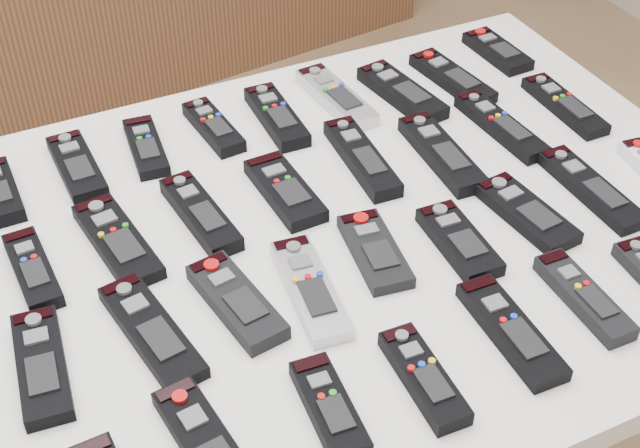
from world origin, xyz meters
name	(u,v)px	position (x,y,z in m)	size (l,w,h in m)	color
table	(320,265)	(-0.01, -0.08, 0.72)	(1.25, 0.88, 0.78)	white
remote_2	(77,166)	(-0.28, 0.22, 0.79)	(0.05, 0.17, 0.02)	black
remote_3	(146,147)	(-0.17, 0.22, 0.79)	(0.05, 0.15, 0.02)	black
remote_4	(213,127)	(-0.06, 0.23, 0.79)	(0.04, 0.15, 0.02)	black
remote_5	(277,117)	(0.05, 0.21, 0.79)	(0.05, 0.17, 0.02)	black
remote_6	(336,97)	(0.16, 0.22, 0.79)	(0.05, 0.19, 0.02)	#B7B7BC
remote_7	(402,93)	(0.27, 0.18, 0.79)	(0.06, 0.19, 0.02)	black
remote_8	(452,78)	(0.37, 0.19, 0.79)	(0.05, 0.18, 0.02)	black
remote_9	(497,51)	(0.50, 0.23, 0.79)	(0.06, 0.15, 0.02)	black
remote_11	(33,270)	(-0.39, 0.01, 0.79)	(0.05, 0.15, 0.02)	black
remote_12	(117,241)	(-0.28, 0.02, 0.79)	(0.06, 0.19, 0.02)	black
remote_13	(201,214)	(-0.15, 0.03, 0.79)	(0.05, 0.18, 0.02)	black
remote_14	(285,190)	(-0.02, 0.02, 0.79)	(0.06, 0.16, 0.02)	black
remote_15	(362,158)	(0.12, 0.05, 0.79)	(0.05, 0.20, 0.02)	black
remote_16	(442,153)	(0.24, 0.00, 0.79)	(0.05, 0.20, 0.02)	black
remote_17	(501,126)	(0.36, 0.03, 0.79)	(0.05, 0.20, 0.02)	black
remote_18	(564,105)	(0.49, 0.03, 0.79)	(0.05, 0.18, 0.02)	black
remote_20	(42,366)	(-0.42, -0.16, 0.79)	(0.06, 0.17, 0.02)	black
remote_21	(152,331)	(-0.28, -0.16, 0.79)	(0.06, 0.20, 0.02)	black
remote_22	(237,302)	(-0.17, -0.16, 0.79)	(0.06, 0.17, 0.02)	black
remote_23	(310,289)	(-0.07, -0.18, 0.79)	(0.05, 0.19, 0.02)	#B7B7BC
remote_24	(375,251)	(0.04, -0.15, 0.79)	(0.06, 0.15, 0.02)	black
remote_25	(459,241)	(0.15, -0.18, 0.79)	(0.06, 0.15, 0.02)	black
remote_26	(527,213)	(0.27, -0.17, 0.79)	(0.06, 0.17, 0.02)	black
remote_27	(591,189)	(0.39, -0.17, 0.79)	(0.05, 0.20, 0.02)	black
remote_32	(329,408)	(-0.14, -0.36, 0.79)	(0.05, 0.14, 0.02)	black
remote_33	(424,377)	(-0.02, -0.37, 0.79)	(0.05, 0.15, 0.02)	black
remote_34	(511,331)	(0.12, -0.35, 0.79)	(0.05, 0.18, 0.02)	black
remote_35	(584,297)	(0.24, -0.34, 0.79)	(0.04, 0.16, 0.02)	black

